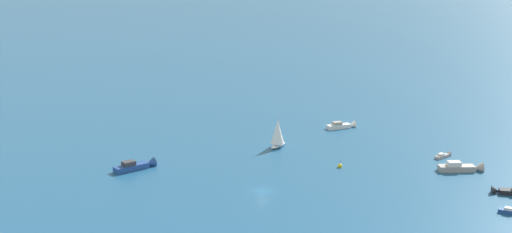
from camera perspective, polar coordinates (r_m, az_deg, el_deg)
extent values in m
plane|color=#1E517A|center=(149.04, 0.57, -6.41)|extent=(2000.00, 2000.00, 0.00)
cone|color=black|center=(156.75, 19.85, -6.03)|extent=(2.76, 2.64, 2.17)
cube|color=#9E9993|center=(169.21, 16.81, -4.27)|extent=(8.17, 7.98, 1.38)
cone|color=#9E9993|center=(170.96, 18.49, -4.21)|extent=(3.52, 3.53, 2.77)
cube|color=silver|center=(168.64, 16.63, -3.88)|extent=(3.72, 3.69, 1.04)
ellipsoid|color=white|center=(181.65, 1.91, -2.49)|extent=(6.91, 3.18, 0.93)
cylinder|color=#B2B2B7|center=(180.89, 2.00, -1.14)|extent=(0.14, 0.14, 7.68)
cone|color=white|center=(180.30, 1.86, -1.32)|extent=(4.34, 4.34, 6.52)
cube|color=white|center=(202.10, 7.11, -0.85)|extent=(7.79, 5.08, 1.19)
cone|color=white|center=(204.35, 8.22, -0.72)|extent=(2.68, 2.94, 2.38)
cube|color=gray|center=(201.57, 6.98, -0.58)|extent=(3.14, 2.77, 0.89)
cube|color=#9E9993|center=(178.85, 15.64, -3.32)|extent=(4.56, 1.82, 0.71)
cone|color=#9E9993|center=(181.04, 16.13, -3.14)|extent=(1.26, 1.52, 1.42)
cube|color=silver|center=(178.40, 15.59, -3.15)|extent=(1.66, 1.28, 0.53)
cube|color=#23478C|center=(146.11, 20.97, -7.66)|extent=(2.52, 4.84, 0.74)
cube|color=silver|center=(145.93, 20.86, -7.40)|extent=(1.53, 1.85, 0.55)
cube|color=#23478C|center=(165.46, -10.64, -4.31)|extent=(8.85, 3.80, 1.37)
cone|color=#23478C|center=(167.80, -9.06, -3.98)|extent=(2.52, 3.00, 2.74)
cube|color=#38383D|center=(164.81, -10.86, -3.96)|extent=(3.25, 2.56, 1.03)
sphere|color=yellow|center=(166.11, 7.21, -4.21)|extent=(1.10, 1.10, 1.10)
cylinder|color=black|center=(165.79, 7.22, -3.87)|extent=(0.08, 0.08, 1.00)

